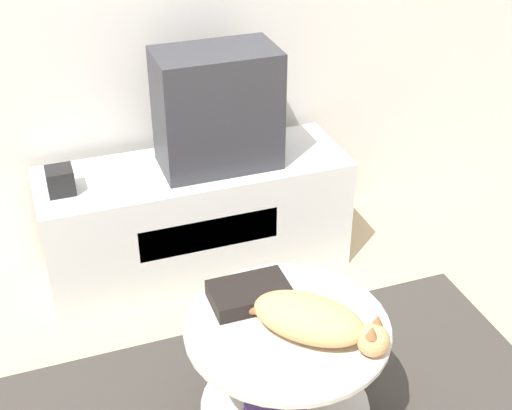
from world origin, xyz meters
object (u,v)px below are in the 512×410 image
at_px(tv, 217,109).
at_px(speaker, 60,181).
at_px(dvd_box, 250,294).
at_px(cat, 314,320).

xyz_separation_m(tv, speaker, (-0.66, -0.02, -0.20)).
bearing_deg(speaker, tv, 1.68).
bearing_deg(tv, dvd_box, -100.66).
xyz_separation_m(tv, cat, (-0.04, -1.09, -0.22)).
height_order(speaker, dvd_box, speaker).
height_order(dvd_box, cat, cat).
height_order(tv, cat, tv).
bearing_deg(dvd_box, cat, -59.39).
bearing_deg(cat, speaker, 165.01).
relative_size(speaker, dvd_box, 0.41).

